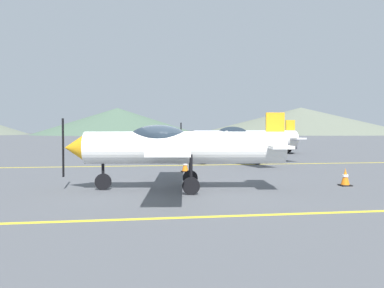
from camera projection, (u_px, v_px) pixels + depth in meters
The scene contains 10 objects.
ground_plane at pixel (176, 188), 13.27m from camera, with size 400.00×400.00×0.00m, color #54565B.
apron_line_near at pixel (199, 217), 8.88m from camera, with size 80.00×0.16×0.01m, color yellow.
apron_line_far at pixel (158, 166), 21.33m from camera, with size 80.00×0.16×0.01m, color yellow.
airplane_near at pixel (176, 146), 12.86m from camera, with size 7.08×8.12×2.43m.
airplane_mid at pixel (242, 139), 22.84m from camera, with size 7.09×8.11×2.43m.
car_sedan at pixel (269, 142), 32.50m from camera, with size 4.63×3.69×1.62m.
traffic_cone_front at pixel (185, 165), 18.27m from camera, with size 0.36×0.36×0.59m.
traffic_cone_side at pixel (345, 177), 13.78m from camera, with size 0.36×0.36×0.59m.
hill_centerleft at pixel (118, 121), 137.37m from camera, with size 55.87×55.87×8.92m, color #4C6651.
hill_centerright at pixel (301, 121), 154.11m from camera, with size 78.60×78.60×9.93m, color slate.
Camera 1 is at (-1.49, -13.14, 1.91)m, focal length 38.44 mm.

